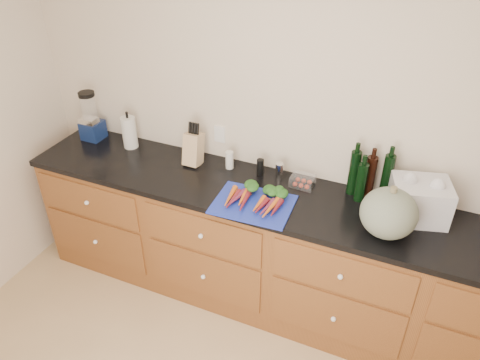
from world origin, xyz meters
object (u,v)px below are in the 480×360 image
at_px(squash, 389,213).
at_px(cutting_board, 253,204).
at_px(blender_appliance, 91,119).
at_px(knife_block, 193,149).
at_px(tomato_box, 303,181).
at_px(carrots, 256,197).
at_px(paper_towel, 129,132).

bearing_deg(squash, cutting_board, -176.24).
xyz_separation_m(blender_appliance, knife_block, (0.88, -0.02, -0.05)).
height_order(squash, blender_appliance, blender_appliance).
relative_size(knife_block, tomato_box, 1.50).
xyz_separation_m(blender_appliance, tomato_box, (1.67, 0.01, -0.13)).
height_order(blender_appliance, tomato_box, blender_appliance).
bearing_deg(cutting_board, knife_block, 152.33).
xyz_separation_m(carrots, knife_block, (-0.57, 0.26, 0.08)).
relative_size(carrots, blender_appliance, 0.99).
bearing_deg(carrots, paper_towel, 166.01).
bearing_deg(paper_towel, cutting_board, -16.02).
distance_m(carrots, blender_appliance, 1.49).
xyz_separation_m(cutting_board, carrots, (-0.00, 0.04, 0.03)).
bearing_deg(paper_towel, blender_appliance, -179.66).
bearing_deg(carrots, blender_appliance, 169.26).
height_order(carrots, knife_block, knife_block).
relative_size(carrots, squash, 1.18).
relative_size(squash, tomato_box, 2.11).
xyz_separation_m(cutting_board, blender_appliance, (-1.45, 0.32, 0.16)).
height_order(cutting_board, blender_appliance, blender_appliance).
relative_size(carrots, tomato_box, 2.49).
relative_size(carrots, paper_towel, 1.57).
bearing_deg(paper_towel, tomato_box, 0.43).
relative_size(carrots, knife_block, 1.66).
bearing_deg(blender_appliance, carrots, -10.74).
bearing_deg(squash, tomato_box, 154.06).
bearing_deg(cutting_board, squash, 3.76).
height_order(paper_towel, knife_block, paper_towel).
distance_m(squash, knife_block, 1.38).
distance_m(blender_appliance, knife_block, 0.88).
xyz_separation_m(knife_block, tomato_box, (0.78, 0.03, -0.08)).
distance_m(carrots, tomato_box, 0.36).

